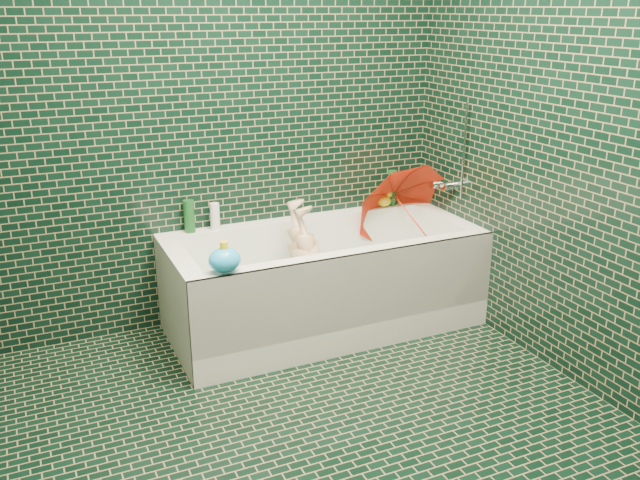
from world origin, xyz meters
name	(u,v)px	position (x,y,z in m)	size (l,w,h in m)	color
floor	(329,445)	(0.00, 0.00, 0.00)	(2.80, 2.80, 0.00)	black
wall_back	(218,100)	(0.00, 1.40, 1.25)	(2.80, 2.80, 0.00)	black
wall_right	(603,123)	(1.30, 0.00, 1.25)	(2.80, 2.80, 0.00)	black
bathtub	(325,292)	(0.45, 1.01, 0.21)	(1.70, 0.75, 0.55)	white
bath_mat	(324,299)	(0.45, 1.02, 0.16)	(1.35, 0.47, 0.01)	green
water	(324,276)	(0.45, 1.02, 0.30)	(1.48, 0.53, 0.00)	silver
faucet	(452,179)	(1.26, 1.02, 0.77)	(0.18, 0.19, 0.55)	silver
child	(312,275)	(0.39, 1.04, 0.31)	(0.30, 0.20, 0.83)	tan
umbrella	(412,217)	(1.07, 1.12, 0.53)	(0.59, 0.59, 0.52)	red
soap_bottle_a	(405,203)	(1.16, 1.34, 0.55)	(0.11, 0.11, 0.27)	white
soap_bottle_b	(419,203)	(1.25, 1.32, 0.55)	(0.08, 0.08, 0.17)	#521D6D
soap_bottle_c	(396,205)	(1.10, 1.35, 0.55)	(0.12, 0.12, 0.16)	#13451C
bottle_right_tall	(392,188)	(1.07, 1.35, 0.66)	(0.06, 0.06, 0.22)	#13451C
bottle_right_pump	(418,188)	(1.25, 1.35, 0.64)	(0.05, 0.05, 0.18)	silver
bottle_left_tall	(189,216)	(-0.21, 1.35, 0.64)	(0.06, 0.06, 0.18)	#13451C
bottle_left_short	(215,216)	(-0.07, 1.34, 0.63)	(0.05, 0.05, 0.15)	white
rubber_duck	(385,200)	(1.01, 1.34, 0.59)	(0.12, 0.09, 0.10)	yellow
bath_toy	(225,260)	(-0.21, 0.69, 0.62)	(0.17, 0.14, 0.15)	#1BA3FB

